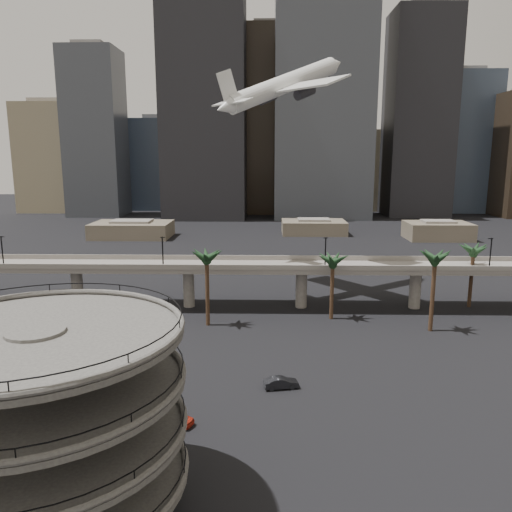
{
  "coord_description": "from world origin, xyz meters",
  "views": [
    {
      "loc": [
        4.3,
        -39.01,
        28.95
      ],
      "look_at": [
        2.78,
        28.0,
        15.56
      ],
      "focal_mm": 35.0,
      "sensor_mm": 36.0,
      "label": 1
    }
  ],
  "objects_px": {
    "overpass": "(245,270)",
    "car_b": "(281,383)",
    "airborne_jet": "(284,85)",
    "car_a": "(174,417)",
    "parking_ramp": "(42,409)"
  },
  "relations": [
    {
      "from": "overpass",
      "to": "car_b",
      "type": "relative_size",
      "value": 29.2
    },
    {
      "from": "airborne_jet",
      "to": "car_a",
      "type": "height_order",
      "value": "airborne_jet"
    },
    {
      "from": "overpass",
      "to": "airborne_jet",
      "type": "xyz_separation_m",
      "value": [
        7.58,
        12.15,
        35.84
      ]
    },
    {
      "from": "parking_ramp",
      "to": "overpass",
      "type": "xyz_separation_m",
      "value": [
        13.0,
        59.0,
        -2.5
      ]
    },
    {
      "from": "airborne_jet",
      "to": "car_a",
      "type": "distance_m",
      "value": 71.54
    },
    {
      "from": "car_a",
      "to": "car_b",
      "type": "bearing_deg",
      "value": -29.75
    },
    {
      "from": "overpass",
      "to": "car_b",
      "type": "bearing_deg",
      "value": -80.0
    },
    {
      "from": "parking_ramp",
      "to": "overpass",
      "type": "relative_size",
      "value": 0.17
    },
    {
      "from": "parking_ramp",
      "to": "car_b",
      "type": "relative_size",
      "value": 4.99
    },
    {
      "from": "airborne_jet",
      "to": "car_b",
      "type": "relative_size",
      "value": 6.47
    },
    {
      "from": "airborne_jet",
      "to": "car_a",
      "type": "bearing_deg",
      "value": -143.8
    },
    {
      "from": "parking_ramp",
      "to": "car_b",
      "type": "xyz_separation_m",
      "value": [
        19.17,
        23.99,
        -9.1
      ]
    },
    {
      "from": "car_a",
      "to": "car_b",
      "type": "distance_m",
      "value": 15.01
    },
    {
      "from": "airborne_jet",
      "to": "overpass",
      "type": "bearing_deg",
      "value": -162.2
    },
    {
      "from": "car_a",
      "to": "car_b",
      "type": "relative_size",
      "value": 1.06
    }
  ]
}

